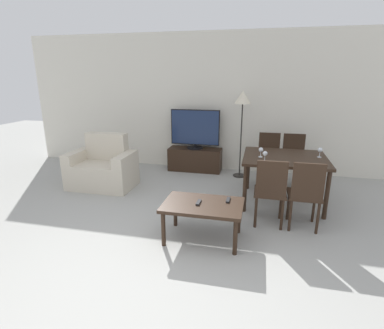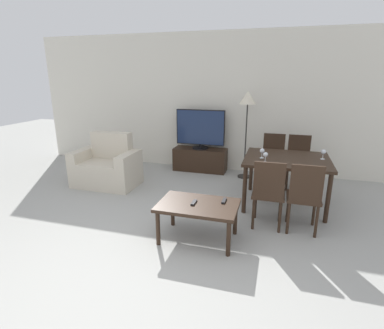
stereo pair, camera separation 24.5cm
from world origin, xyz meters
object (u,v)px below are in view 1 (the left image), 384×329
object	(u,v)px
wine_glass_left	(265,154)
floor_lamp	(243,104)
dining_chair_near_right	(306,192)
dining_table	(284,162)
tv	(195,129)
coffee_table	(203,208)
wine_glass_right	(261,150)
armchair	(103,169)
remote_primary	(228,200)
wine_glass_center	(320,151)
tv_stand	(195,159)
dining_chair_far_left	(268,156)
dining_chair_far	(293,157)
remote_secondary	(199,202)
dining_chair_near	(270,189)

from	to	relation	value
wine_glass_left	floor_lamp	bearing A→B (deg)	106.83
dining_chair_near_right	dining_table	bearing A→B (deg)	104.21
tv	coffee_table	size ratio (longest dim) A/B	1.06
wine_glass_left	wine_glass_right	bearing A→B (deg)	105.42
tv	wine_glass_right	xyz separation A→B (m)	(1.29, -1.38, -0.03)
coffee_table	wine_glass_left	world-z (taller)	wine_glass_left
dining_chair_near_right	wine_glass_right	bearing A→B (deg)	128.18
armchair	remote_primary	size ratio (longest dim) A/B	7.31
remote_primary	wine_glass_left	size ratio (longest dim) A/B	1.03
dining_chair_near_right	wine_glass_center	distance (m)	1.00
tv_stand	wine_glass_center	distance (m)	2.53
dining_chair_far_left	dining_table	bearing A→B (deg)	-75.79
dining_chair_near_right	wine_glass_left	xyz separation A→B (m)	(-0.51, 0.51, 0.33)
armchair	tv_stand	size ratio (longest dim) A/B	1.03
armchair	dining_chair_far_left	bearing A→B (deg)	16.32
armchair	dining_chair_far	world-z (taller)	armchair
tv	wine_glass_center	xyz separation A→B (m)	(2.14, -1.20, -0.03)
remote_primary	dining_table	bearing A→B (deg)	59.57
remote_primary	wine_glass_right	size ratio (longest dim) A/B	1.03
dining_chair_near_right	remote_secondary	bearing A→B (deg)	-157.51
dining_table	wine_glass_center	world-z (taller)	wine_glass_center
tv	wine_glass_center	bearing A→B (deg)	-29.27
remote_secondary	wine_glass_right	size ratio (longest dim) A/B	1.03
dining_chair_far	wine_glass_center	world-z (taller)	dining_chair_far
dining_chair_far	coffee_table	bearing A→B (deg)	-118.64
dining_table	dining_chair_near	xyz separation A→B (m)	(-0.21, -0.83, -0.14)
tv_stand	wine_glass_left	world-z (taller)	wine_glass_left
armchair	remote_secondary	world-z (taller)	armchair
remote_primary	wine_glass_right	bearing A→B (deg)	72.26
dining_table	dining_chair_far	bearing A→B (deg)	75.79
dining_chair_far_left	floor_lamp	size ratio (longest dim) A/B	0.56
dining_chair_near_right	tv	bearing A→B (deg)	131.50
wine_glass_left	armchair	bearing A→B (deg)	172.96
wine_glass_left	wine_glass_right	world-z (taller)	same
remote_secondary	wine_glass_left	world-z (taller)	wine_glass_left
remote_primary	wine_glass_right	xyz separation A→B (m)	(0.35, 1.08, 0.36)
dining_chair_near	wine_glass_center	xyz separation A→B (m)	(0.70, 0.90, 0.33)
coffee_table	wine_glass_right	world-z (taller)	wine_glass_right
dining_chair_far_left	wine_glass_center	bearing A→B (deg)	-47.39
dining_chair_near_right	wine_glass_left	size ratio (longest dim) A/B	6.21
dining_chair_far	wine_glass_left	world-z (taller)	dining_chair_far
tv_stand	dining_chair_far_left	distance (m)	1.53
tv_stand	dining_table	world-z (taller)	dining_table
remote_secondary	wine_glass_right	xyz separation A→B (m)	(0.67, 1.23, 0.36)
coffee_table	dining_chair_near_right	xyz separation A→B (m)	(1.19, 0.51, 0.10)
armchair	dining_chair_near	xyz separation A→B (m)	(2.81, -0.84, 0.18)
floor_lamp	wine_glass_center	size ratio (longest dim) A/B	11.15
coffee_table	dining_chair_far_left	world-z (taller)	dining_chair_far_left
coffee_table	dining_chair_far_left	size ratio (longest dim) A/B	1.02
dining_chair_far_left	wine_glass_left	size ratio (longest dim) A/B	6.21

